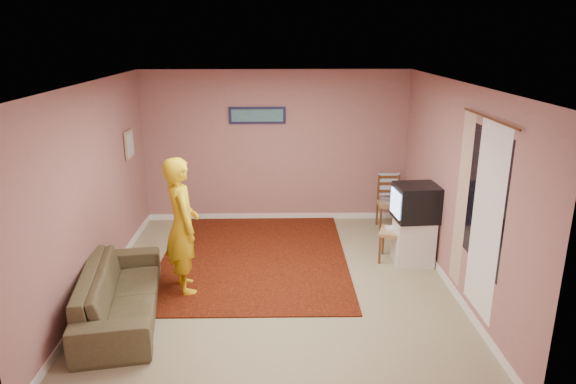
{
  "coord_description": "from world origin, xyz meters",
  "views": [
    {
      "loc": [
        0.01,
        -6.1,
        3.14
      ],
      "look_at": [
        0.17,
        0.6,
        1.08
      ],
      "focal_mm": 32.0,
      "sensor_mm": 36.0,
      "label": 1
    }
  ],
  "objects_px": {
    "tv_cabinet": "(413,241)",
    "person": "(182,226)",
    "crt_tv": "(416,202)",
    "chair_a": "(390,197)",
    "chair_b": "(394,225)",
    "sofa": "(120,293)"
  },
  "relations": [
    {
      "from": "tv_cabinet",
      "to": "chair_a",
      "type": "bearing_deg",
      "value": 91.84
    },
    {
      "from": "crt_tv",
      "to": "person",
      "type": "relative_size",
      "value": 0.36
    },
    {
      "from": "sofa",
      "to": "tv_cabinet",
      "type": "bearing_deg",
      "value": -79.57
    },
    {
      "from": "chair_a",
      "to": "person",
      "type": "xyz_separation_m",
      "value": [
        -3.07,
        -2.1,
        0.33
      ]
    },
    {
      "from": "tv_cabinet",
      "to": "chair_a",
      "type": "relative_size",
      "value": 1.37
    },
    {
      "from": "chair_b",
      "to": "sofa",
      "type": "bearing_deg",
      "value": -48.35
    },
    {
      "from": "chair_b",
      "to": "sofa",
      "type": "relative_size",
      "value": 0.25
    },
    {
      "from": "tv_cabinet",
      "to": "crt_tv",
      "type": "xyz_separation_m",
      "value": [
        -0.01,
        -0.0,
        0.58
      ]
    },
    {
      "from": "tv_cabinet",
      "to": "person",
      "type": "height_order",
      "value": "person"
    },
    {
      "from": "chair_a",
      "to": "sofa",
      "type": "xyz_separation_m",
      "value": [
        -3.71,
        -2.75,
        -0.24
      ]
    },
    {
      "from": "tv_cabinet",
      "to": "chair_b",
      "type": "height_order",
      "value": "chair_b"
    },
    {
      "from": "tv_cabinet",
      "to": "sofa",
      "type": "distance_m",
      "value": 3.99
    },
    {
      "from": "tv_cabinet",
      "to": "crt_tv",
      "type": "height_order",
      "value": "crt_tv"
    },
    {
      "from": "crt_tv",
      "to": "chair_a",
      "type": "xyz_separation_m",
      "value": [
        -0.04,
        1.39,
        -0.37
      ]
    },
    {
      "from": "tv_cabinet",
      "to": "sofa",
      "type": "height_order",
      "value": "tv_cabinet"
    },
    {
      "from": "crt_tv",
      "to": "chair_b",
      "type": "distance_m",
      "value": 0.45
    },
    {
      "from": "crt_tv",
      "to": "chair_a",
      "type": "distance_m",
      "value": 1.44
    },
    {
      "from": "chair_a",
      "to": "person",
      "type": "height_order",
      "value": "person"
    },
    {
      "from": "chair_a",
      "to": "person",
      "type": "distance_m",
      "value": 3.74
    },
    {
      "from": "chair_b",
      "to": "person",
      "type": "relative_size",
      "value": 0.29
    },
    {
      "from": "chair_a",
      "to": "sofa",
      "type": "relative_size",
      "value": 0.24
    },
    {
      "from": "chair_b",
      "to": "person",
      "type": "distance_m",
      "value": 2.98
    }
  ]
}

